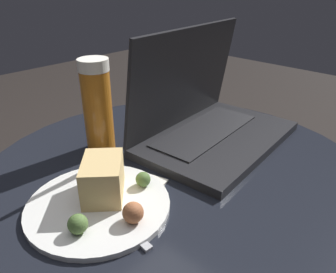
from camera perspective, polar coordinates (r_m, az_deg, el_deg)
table at (r=0.71m, az=1.33°, el=-15.86°), size 0.74×0.74×0.57m
napkin at (r=0.55m, az=-10.81°, el=-10.58°), size 0.22×0.18×0.00m
laptop at (r=0.72m, az=6.74°, el=3.20°), size 0.37×0.25×0.24m
beer_glass at (r=0.67m, az=-12.19°, el=5.20°), size 0.06×0.06×0.19m
snack_plate at (r=0.53m, az=-11.45°, el=-9.91°), size 0.23×0.23×0.07m
fork at (r=0.53m, az=-10.53°, el=-12.60°), size 0.04×0.18×0.00m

